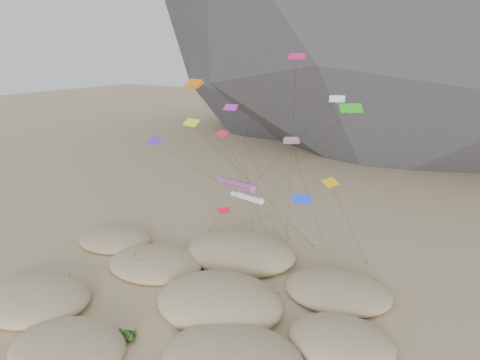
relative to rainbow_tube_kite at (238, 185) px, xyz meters
The scene contains 9 objects.
ground 16.86m from the rainbow_tube_kite, 92.22° to the right, with size 500.00×500.00×0.00m, color #CCB789.
dunes 13.86m from the rainbow_tube_kite, 100.27° to the right, with size 49.64×39.21×4.18m.
dune_grass 14.20m from the rainbow_tube_kite, 100.11° to the right, with size 40.86×28.06×1.52m.
kite_stakes 16.92m from the rainbow_tube_kite, 85.81° to the left, with size 25.68×4.36×0.30m.
rainbow_tube_kite is the anchor object (origin of this frame).
white_tube_kite 2.78m from the rainbow_tube_kite, 33.11° to the right, with size 8.78×13.79×11.94m.
orange_parafoil 13.56m from the rainbow_tube_kite, behind, with size 6.16×13.79×25.03m.
multi_parafoil 8.47m from the rainbow_tube_kite, 30.13° to the left, with size 2.13×12.57×18.34m.
delta_kites 6.29m from the rainbow_tube_kite, 17.10° to the left, with size 27.49×19.32×28.12m.
Camera 1 is at (29.30, -36.55, 28.85)m, focal length 35.00 mm.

